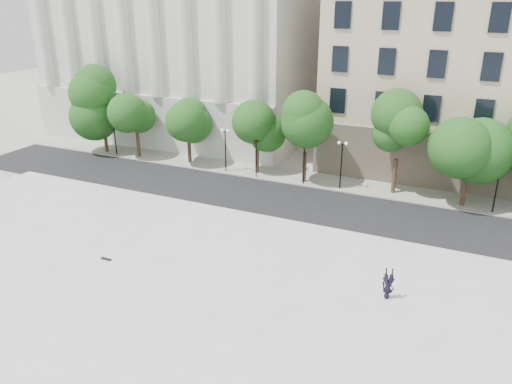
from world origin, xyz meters
TOP-DOWN VIEW (x-y plane):
  - ground at (0.00, 0.00)m, footprint 160.00×160.00m
  - plaza at (0.00, 3.00)m, footprint 44.00×22.00m
  - street at (0.00, 18.00)m, footprint 60.00×8.00m
  - far_sidewalk at (0.00, 24.00)m, footprint 60.00×4.00m
  - building_west at (-17.00, 38.57)m, footprint 31.50×27.65m
  - traffic_light_west at (-2.33, 22.30)m, footprint 0.44×1.73m
  - traffic_light_east at (2.29, 22.30)m, footprint 0.38×1.60m
  - person_lying at (12.63, 6.66)m, footprint 0.93×1.90m
  - skateboard at (-4.19, 3.69)m, footprint 0.72×0.20m
  - street_trees at (-0.16, 23.29)m, footprint 45.15×5.23m
  - lamp_posts at (-0.54, 22.60)m, footprint 37.39×0.28m

SIDE VIEW (x-z plane):
  - ground at x=0.00m, z-range 0.00..0.00m
  - street at x=0.00m, z-range 0.00..0.02m
  - far_sidewalk at x=0.00m, z-range 0.00..0.12m
  - plaza at x=0.00m, z-range 0.00..0.45m
  - skateboard at x=-4.19m, z-range 0.45..0.52m
  - person_lying at x=12.63m, z-range 0.45..0.95m
  - lamp_posts at x=-0.54m, z-range 0.72..5.19m
  - traffic_light_east at x=2.29m, z-range 1.56..5.70m
  - traffic_light_west at x=-2.33m, z-range 1.59..5.78m
  - street_trees at x=-0.16m, z-range 1.44..8.96m
  - building_west at x=-17.00m, z-range 0.09..25.69m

